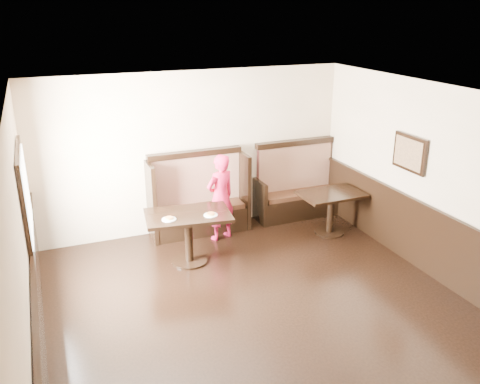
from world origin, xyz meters
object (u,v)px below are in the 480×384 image
booth_neighbor (296,191)px  table_neighbor (331,203)px  table_main (188,225)px  booth_main (198,203)px  child (220,197)px

booth_neighbor → table_neighbor: (0.16, -0.97, 0.09)m
table_main → table_neighbor: bearing=10.1°
booth_main → booth_neighbor: same height
table_neighbor → child: child is taller
booth_neighbor → table_main: (-2.45, -1.08, 0.15)m
booth_neighbor → child: child is taller
booth_neighbor → child: size_ratio=1.10×
table_neighbor → table_main: bearing=-178.6°
child → booth_neighbor: bearing=175.7°
table_neighbor → booth_neighbor: bearing=98.2°
booth_main → table_main: bearing=-114.9°
table_main → booth_main: bearing=72.7°
booth_neighbor → table_neighbor: size_ratio=1.50×
booth_main → table_main: size_ratio=1.27×
table_main → table_neighbor: (2.61, 0.11, -0.06)m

